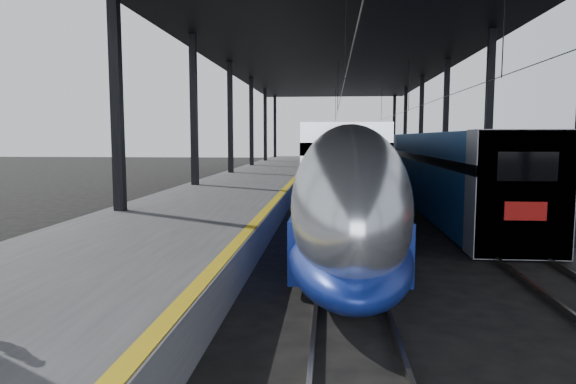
# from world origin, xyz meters

# --- Properties ---
(ground) EXTENTS (160.00, 160.00, 0.00)m
(ground) POSITION_xyz_m (0.00, 0.00, 0.00)
(ground) COLOR black
(ground) RESTS_ON ground
(platform) EXTENTS (6.00, 80.00, 1.00)m
(platform) POSITION_xyz_m (-3.50, 20.00, 0.50)
(platform) COLOR #4C4C4F
(platform) RESTS_ON ground
(yellow_strip) EXTENTS (0.30, 80.00, 0.01)m
(yellow_strip) POSITION_xyz_m (-0.70, 20.00, 1.00)
(yellow_strip) COLOR yellow
(yellow_strip) RESTS_ON platform
(rails) EXTENTS (6.52, 80.00, 0.16)m
(rails) POSITION_xyz_m (4.50, 20.00, 0.08)
(rails) COLOR slate
(rails) RESTS_ON ground
(canopy) EXTENTS (18.00, 75.00, 9.47)m
(canopy) POSITION_xyz_m (1.90, 20.00, 9.12)
(canopy) COLOR black
(canopy) RESTS_ON ground
(tgv_train) EXTENTS (2.78, 65.20, 3.99)m
(tgv_train) POSITION_xyz_m (2.00, 27.22, 1.86)
(tgv_train) COLOR silver
(tgv_train) RESTS_ON ground
(second_train) EXTENTS (2.74, 56.05, 3.78)m
(second_train) POSITION_xyz_m (7.00, 29.76, 1.91)
(second_train) COLOR navy
(second_train) RESTS_ON ground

